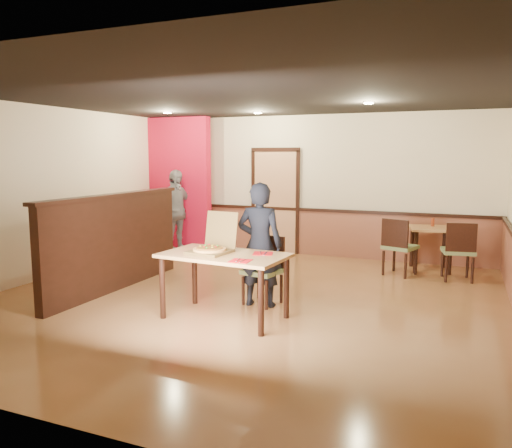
{
  "coord_description": "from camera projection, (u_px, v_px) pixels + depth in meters",
  "views": [
    {
      "loc": [
        2.76,
        -6.17,
        2.01
      ],
      "look_at": [
        0.2,
        0.0,
        1.08
      ],
      "focal_mm": 35.0,
      "sensor_mm": 36.0,
      "label": 1
    }
  ],
  "objects": [
    {
      "name": "floor",
      "position": [
        243.0,
        300.0,
        6.97
      ],
      "size": [
        7.0,
        7.0,
        0.0
      ],
      "primitive_type": "plane",
      "color": "#A36D3F",
      "rests_on": "ground"
    },
    {
      "name": "ceiling",
      "position": [
        242.0,
        95.0,
        6.58
      ],
      "size": [
        7.0,
        7.0,
        0.0
      ],
      "primitive_type": "plane",
      "rotation": [
        3.14,
        0.0,
        0.0
      ],
      "color": "black",
      "rests_on": "wall_back"
    },
    {
      "name": "wall_back",
      "position": [
        314.0,
        186.0,
        9.98
      ],
      "size": [
        7.0,
        0.0,
        7.0
      ],
      "primitive_type": "plane",
      "rotation": [
        1.57,
        0.0,
        0.0
      ],
      "color": "#F2E2BD",
      "rests_on": "floor"
    },
    {
      "name": "wall_left",
      "position": [
        46.0,
        193.0,
        8.1
      ],
      "size": [
        0.0,
        7.0,
        7.0
      ],
      "primitive_type": "plane",
      "rotation": [
        1.57,
        0.0,
        1.57
      ],
      "color": "#F2E2BD",
      "rests_on": "floor"
    },
    {
      "name": "wainscot_back",
      "position": [
        312.0,
        233.0,
        10.08
      ],
      "size": [
        7.0,
        0.04,
        0.9
      ],
      "primitive_type": "cube",
      "color": "brown",
      "rests_on": "floor"
    },
    {
      "name": "chair_rail_back",
      "position": [
        313.0,
        210.0,
        10.0
      ],
      "size": [
        7.0,
        0.06,
        0.06
      ],
      "primitive_type": "cube",
      "color": "black",
      "rests_on": "wall_back"
    },
    {
      "name": "back_door",
      "position": [
        275.0,
        202.0,
        10.29
      ],
      "size": [
        0.9,
        0.06,
        2.1
      ],
      "primitive_type": "cube",
      "color": "tan",
      "rests_on": "wall_back"
    },
    {
      "name": "booth_partition",
      "position": [
        115.0,
        241.0,
        7.44
      ],
      "size": [
        0.2,
        3.1,
        1.44
      ],
      "color": "black",
      "rests_on": "floor"
    },
    {
      "name": "red_accent_panel",
      "position": [
        176.0,
        184.0,
        10.62
      ],
      "size": [
        1.6,
        0.2,
        2.78
      ],
      "primitive_type": "cube",
      "color": "red",
      "rests_on": "floor"
    },
    {
      "name": "spot_a",
      "position": [
        167.0,
        113.0,
        9.11
      ],
      "size": [
        0.14,
        0.14,
        0.02
      ],
      "primitive_type": "cylinder",
      "color": "#FFE3B2",
      "rests_on": "ceiling"
    },
    {
      "name": "spot_b",
      "position": [
        258.0,
        113.0,
        9.18
      ],
      "size": [
        0.14,
        0.14,
        0.02
      ],
      "primitive_type": "cylinder",
      "color": "#FFE3B2",
      "rests_on": "ceiling"
    },
    {
      "name": "spot_c",
      "position": [
        369.0,
        103.0,
        7.43
      ],
      "size": [
        0.14,
        0.14,
        0.02
      ],
      "primitive_type": "cylinder",
      "color": "#FFE3B2",
      "rests_on": "ceiling"
    },
    {
      "name": "main_table",
      "position": [
        224.0,
        263.0,
        6.1
      ],
      "size": [
        1.58,
        0.98,
        0.81
      ],
      "rotation": [
        0.0,
        0.0,
        -0.08
      ],
      "color": "tan",
      "rests_on": "floor"
    },
    {
      "name": "diner_chair",
      "position": [
        265.0,
        267.0,
        6.78
      ],
      "size": [
        0.53,
        0.53,
        0.92
      ],
      "rotation": [
        0.0,
        0.0,
        -0.2
      ],
      "color": "olive",
      "rests_on": "floor"
    },
    {
      "name": "side_chair_left",
      "position": [
        398.0,
        245.0,
        8.31
      ],
      "size": [
        0.61,
        0.61,
        0.97
      ],
      "rotation": [
        0.0,
        0.0,
        2.81
      ],
      "color": "olive",
      "rests_on": "floor"
    },
    {
      "name": "side_chair_right",
      "position": [
        459.0,
        249.0,
        7.95
      ],
      "size": [
        0.55,
        0.55,
        0.96
      ],
      "rotation": [
        0.0,
        0.0,
        3.33
      ],
      "color": "olive",
      "rests_on": "floor"
    },
    {
      "name": "side_table",
      "position": [
        431.0,
        237.0,
        8.69
      ],
      "size": [
        0.85,
        0.85,
        0.77
      ],
      "rotation": [
        0.0,
        0.0,
        0.2
      ],
      "color": "tan",
      "rests_on": "floor"
    },
    {
      "name": "diner",
      "position": [
        260.0,
        245.0,
        6.61
      ],
      "size": [
        0.66,
        0.48,
        1.66
      ],
      "primitive_type": "imported",
      "rotation": [
        0.0,
        0.0,
        3.28
      ],
      "color": "black",
      "rests_on": "floor"
    },
    {
      "name": "passerby",
      "position": [
        176.0,
        211.0,
        10.29
      ],
      "size": [
        0.69,
        1.08,
        1.72
      ],
      "primitive_type": "imported",
      "rotation": [
        0.0,
        0.0,
        1.28
      ],
      "color": "gray",
      "rests_on": "floor"
    },
    {
      "name": "pizza_box",
      "position": [
        212.0,
        248.0,
        6.16
      ],
      "size": [
        0.52,
        0.59,
        0.49
      ],
      "rotation": [
        0.0,
        0.0,
        -0.12
      ],
      "color": "brown",
      "rests_on": "main_table"
    },
    {
      "name": "pizza",
      "position": [
        209.0,
        249.0,
        6.12
      ],
      "size": [
        0.46,
        0.46,
        0.03
      ],
      "primitive_type": "cylinder",
      "rotation": [
        0.0,
        0.0,
        0.16
      ],
      "color": "#F6B359",
      "rests_on": "pizza_box"
    },
    {
      "name": "napkin_near",
      "position": [
        240.0,
        261.0,
        5.67
      ],
      "size": [
        0.24,
        0.24,
        0.01
      ],
      "rotation": [
        0.0,
        0.0,
        0.06
      ],
      "color": "red",
      "rests_on": "main_table"
    },
    {
      "name": "napkin_far",
      "position": [
        263.0,
        253.0,
        6.09
      ],
      "size": [
        0.29,
        0.29,
        0.01
      ],
      "rotation": [
        0.0,
        0.0,
        0.28
      ],
      "color": "red",
      "rests_on": "main_table"
    },
    {
      "name": "condiment",
      "position": [
        433.0,
        222.0,
        8.78
      ],
      "size": [
        0.06,
        0.06,
        0.15
      ],
      "primitive_type": "cylinder",
      "color": "maroon",
      "rests_on": "side_table"
    }
  ]
}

